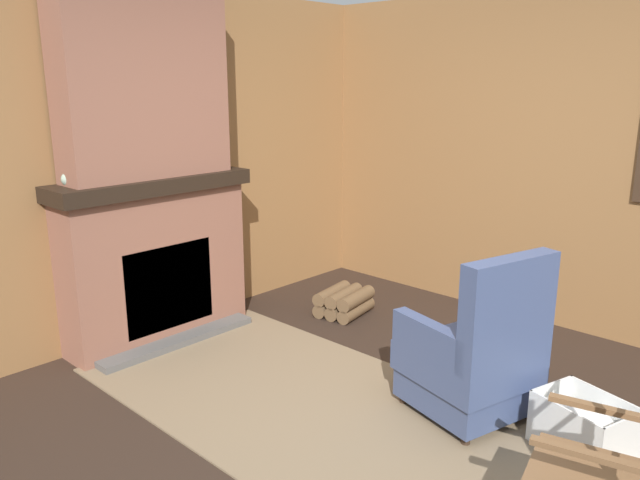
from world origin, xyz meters
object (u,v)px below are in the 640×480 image
object	(u,v)px
armchair	(474,359)
oil_lamp_vase	(67,172)
storage_case	(180,163)
laundry_basket	(583,426)
decorative_plate_on_mantel	(147,160)
firewood_stack	(344,302)

from	to	relation	value
armchair	oil_lamp_vase	size ratio (longest dim) A/B	3.86
storage_case	laundry_basket	bearing A→B (deg)	7.35
armchair	decorative_plate_on_mantel	xyz separation A→B (m)	(-2.44, -0.59, 1.01)
armchair	laundry_basket	size ratio (longest dim) A/B	1.94
firewood_stack	oil_lamp_vase	xyz separation A→B (m)	(-0.77, -1.94, 1.24)
armchair	laundry_basket	xyz separation A→B (m)	(0.63, 0.07, -0.21)
laundry_basket	storage_case	xyz separation A→B (m)	(-3.04, -0.39, 1.17)
armchair	firewood_stack	size ratio (longest dim) A/B	2.07
firewood_stack	storage_case	xyz separation A→B (m)	(-0.77, -1.05, 1.22)
oil_lamp_vase	storage_case	xyz separation A→B (m)	(0.00, 0.89, -0.03)
armchair	laundry_basket	distance (m)	0.67
firewood_stack	oil_lamp_vase	world-z (taller)	oil_lamp_vase
storage_case	firewood_stack	bearing A→B (deg)	53.80
armchair	firewood_stack	xyz separation A→B (m)	(-1.65, 0.73, -0.26)
firewood_stack	oil_lamp_vase	bearing A→B (deg)	-111.64
oil_lamp_vase	storage_case	bearing A→B (deg)	89.99
decorative_plate_on_mantel	armchair	bearing A→B (deg)	13.71
laundry_basket	storage_case	distance (m)	3.28
armchair	oil_lamp_vase	distance (m)	2.88
laundry_basket	oil_lamp_vase	bearing A→B (deg)	-157.18
firewood_stack	storage_case	world-z (taller)	storage_case
oil_lamp_vase	armchair	bearing A→B (deg)	26.60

